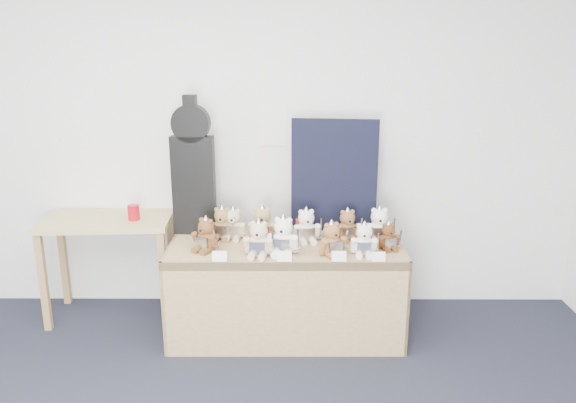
{
  "coord_description": "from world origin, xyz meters",
  "views": [
    {
      "loc": [
        0.76,
        -1.76,
        2.04
      ],
      "look_at": [
        0.74,
        1.85,
        1.02
      ],
      "focal_mm": 35.0,
      "sensor_mm": 36.0,
      "label": 1
    }
  ],
  "objects_px": {
    "teddy_front_centre": "(283,237)",
    "teddy_front_far_right": "(364,241)",
    "teddy_back_centre_left": "(262,225)",
    "teddy_front_right": "(332,240)",
    "teddy_back_centre_right": "(306,227)",
    "guitar_case": "(193,168)",
    "teddy_front_end": "(388,237)",
    "teddy_front_left": "(259,240)",
    "teddy_back_end": "(379,226)",
    "teddy_back_far_left": "(222,224)",
    "teddy_back_left": "(233,225)",
    "display_table": "(286,268)",
    "red_cup": "(134,213)",
    "side_table": "(108,234)",
    "teddy_front_far_left": "(206,236)",
    "teddy_back_right": "(347,226)"
  },
  "relations": [
    {
      "from": "teddy_back_left",
      "to": "teddy_front_right",
      "type": "bearing_deg",
      "value": -19.79
    },
    {
      "from": "teddy_front_centre",
      "to": "teddy_back_centre_right",
      "type": "xyz_separation_m",
      "value": [
        0.16,
        0.25,
        -0.01
      ]
    },
    {
      "from": "red_cup",
      "to": "teddy_back_end",
      "type": "distance_m",
      "value": 1.79
    },
    {
      "from": "teddy_front_left",
      "to": "teddy_back_left",
      "type": "relative_size",
      "value": 1.06
    },
    {
      "from": "teddy_front_left",
      "to": "teddy_back_centre_left",
      "type": "distance_m",
      "value": 0.31
    },
    {
      "from": "teddy_front_centre",
      "to": "teddy_front_left",
      "type": "bearing_deg",
      "value": -156.27
    },
    {
      "from": "display_table",
      "to": "teddy_back_end",
      "type": "xyz_separation_m",
      "value": [
        0.66,
        0.14,
        0.26
      ]
    },
    {
      "from": "teddy_front_centre",
      "to": "teddy_front_right",
      "type": "xyz_separation_m",
      "value": [
        0.32,
        -0.02,
        -0.01
      ]
    },
    {
      "from": "side_table",
      "to": "teddy_back_far_left",
      "type": "relative_size",
      "value": 3.65
    },
    {
      "from": "teddy_front_right",
      "to": "teddy_back_centre_right",
      "type": "relative_size",
      "value": 0.96
    },
    {
      "from": "teddy_front_far_right",
      "to": "teddy_back_end",
      "type": "relative_size",
      "value": 0.89
    },
    {
      "from": "guitar_case",
      "to": "teddy_back_centre_right",
      "type": "relative_size",
      "value": 3.77
    },
    {
      "from": "guitar_case",
      "to": "teddy_back_far_left",
      "type": "relative_size",
      "value": 3.81
    },
    {
      "from": "guitar_case",
      "to": "teddy_front_end",
      "type": "bearing_deg",
      "value": -10.69
    },
    {
      "from": "side_table",
      "to": "teddy_front_centre",
      "type": "xyz_separation_m",
      "value": [
        1.33,
        -0.46,
        0.14
      ]
    },
    {
      "from": "teddy_front_far_left",
      "to": "teddy_front_far_right",
      "type": "distance_m",
      "value": 1.06
    },
    {
      "from": "teddy_front_left",
      "to": "teddy_back_left",
      "type": "bearing_deg",
      "value": 128.38
    },
    {
      "from": "teddy_front_centre",
      "to": "teddy_front_end",
      "type": "bearing_deg",
      "value": 17.89
    },
    {
      "from": "display_table",
      "to": "teddy_front_right",
      "type": "xyz_separation_m",
      "value": [
        0.31,
        -0.14,
        0.25
      ]
    },
    {
      "from": "teddy_back_far_left",
      "to": "red_cup",
      "type": "bearing_deg",
      "value": 175.36
    },
    {
      "from": "display_table",
      "to": "teddy_front_right",
      "type": "bearing_deg",
      "value": -24.2
    },
    {
      "from": "guitar_case",
      "to": "teddy_back_left",
      "type": "bearing_deg",
      "value": -19.43
    },
    {
      "from": "side_table",
      "to": "teddy_front_end",
      "type": "relative_size",
      "value": 4.53
    },
    {
      "from": "teddy_front_centre",
      "to": "teddy_front_far_right",
      "type": "relative_size",
      "value": 1.18
    },
    {
      "from": "teddy_front_right",
      "to": "teddy_front_end",
      "type": "bearing_deg",
      "value": -10.68
    },
    {
      "from": "teddy_front_right",
      "to": "teddy_back_left",
      "type": "xyz_separation_m",
      "value": [
        -0.69,
        0.33,
        -0.0
      ]
    },
    {
      "from": "teddy_back_end",
      "to": "teddy_back_centre_right",
      "type": "bearing_deg",
      "value": -177.89
    },
    {
      "from": "teddy_back_right",
      "to": "teddy_back_far_left",
      "type": "distance_m",
      "value": 0.9
    },
    {
      "from": "teddy_front_far_left",
      "to": "teddy_back_far_left",
      "type": "xyz_separation_m",
      "value": [
        0.08,
        0.25,
        0.0
      ]
    },
    {
      "from": "red_cup",
      "to": "teddy_front_end",
      "type": "relative_size",
      "value": 0.53
    },
    {
      "from": "teddy_front_left",
      "to": "teddy_back_end",
      "type": "bearing_deg",
      "value": 26.92
    },
    {
      "from": "guitar_case",
      "to": "teddy_front_centre",
      "type": "relative_size",
      "value": 3.48
    },
    {
      "from": "red_cup",
      "to": "teddy_back_left",
      "type": "bearing_deg",
      "value": -9.07
    },
    {
      "from": "guitar_case",
      "to": "teddy_back_end",
      "type": "distance_m",
      "value": 1.4
    },
    {
      "from": "guitar_case",
      "to": "teddy_back_far_left",
      "type": "height_order",
      "value": "guitar_case"
    },
    {
      "from": "teddy_front_right",
      "to": "teddy_back_left",
      "type": "distance_m",
      "value": 0.76
    },
    {
      "from": "teddy_back_end",
      "to": "teddy_front_end",
      "type": "bearing_deg",
      "value": -75.08
    },
    {
      "from": "teddy_back_centre_left",
      "to": "teddy_front_end",
      "type": "bearing_deg",
      "value": -9.91
    },
    {
      "from": "teddy_front_end",
      "to": "teddy_back_centre_left",
      "type": "relative_size",
      "value": 0.76
    },
    {
      "from": "display_table",
      "to": "teddy_back_centre_left",
      "type": "xyz_separation_m",
      "value": [
        -0.17,
        0.16,
        0.26
      ]
    },
    {
      "from": "teddy_front_far_left",
      "to": "teddy_back_left",
      "type": "relative_size",
      "value": 1.02
    },
    {
      "from": "display_table",
      "to": "teddy_back_centre_left",
      "type": "relative_size",
      "value": 5.82
    },
    {
      "from": "teddy_front_far_left",
      "to": "teddy_back_centre_left",
      "type": "distance_m",
      "value": 0.43
    },
    {
      "from": "teddy_front_left",
      "to": "display_table",
      "type": "bearing_deg",
      "value": 47.92
    },
    {
      "from": "teddy_back_centre_right",
      "to": "teddy_back_end",
      "type": "xyz_separation_m",
      "value": [
        0.52,
        0.01,
        0.0
      ]
    },
    {
      "from": "teddy_back_end",
      "to": "teddy_back_far_left",
      "type": "distance_m",
      "value": 1.12
    },
    {
      "from": "side_table",
      "to": "teddy_front_centre",
      "type": "bearing_deg",
      "value": -22.64
    },
    {
      "from": "teddy_back_centre_left",
      "to": "teddy_front_right",
      "type": "bearing_deg",
      "value": -29.91
    },
    {
      "from": "guitar_case",
      "to": "teddy_front_end",
      "type": "xyz_separation_m",
      "value": [
        1.37,
        -0.34,
        -0.41
      ]
    },
    {
      "from": "guitar_case",
      "to": "teddy_front_left",
      "type": "distance_m",
      "value": 0.78
    }
  ]
}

